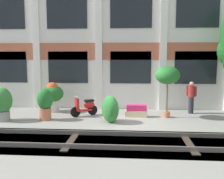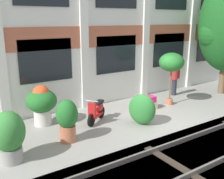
# 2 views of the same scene
# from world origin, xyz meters

# --- Properties ---
(ground_plane) EXTENTS (80.00, 80.00, 0.00)m
(ground_plane) POSITION_xyz_m (0.00, 0.00, 0.00)
(ground_plane) COLOR gray
(apartment_facade) EXTENTS (17.28, 0.64, 8.26)m
(apartment_facade) POSITION_xyz_m (-0.00, 3.22, 4.11)
(apartment_facade) COLOR silver
(apartment_facade) RESTS_ON ground
(rail_tracks) EXTENTS (24.92, 2.80, 0.43)m
(rail_tracks) POSITION_xyz_m (0.00, -2.61, -0.13)
(rail_tracks) COLOR #5B5449
(rail_tracks) RESTS_ON ground
(potted_plant_low_pan) EXTENTS (1.12, 1.12, 2.40)m
(potted_plant_low_pan) POSITION_xyz_m (1.71, 1.13, 1.93)
(potted_plant_low_pan) COLOR #B76647
(potted_plant_low_pan) RESTS_ON ground
(potted_plant_ribbed_drum) EXTENTS (0.90, 0.90, 1.48)m
(potted_plant_ribbed_drum) POSITION_xyz_m (-5.62, -0.08, 0.80)
(potted_plant_ribbed_drum) COLOR gray
(potted_plant_ribbed_drum) RESTS_ON ground
(potted_plant_fluted_column) EXTENTS (1.13, 1.13, 1.52)m
(potted_plant_fluted_column) POSITION_xyz_m (-3.99, 2.02, 0.88)
(potted_plant_fluted_column) COLOR beige
(potted_plant_fluted_column) RESTS_ON ground
(potted_plant_stone_basin) EXTENTS (0.70, 0.70, 1.41)m
(potted_plant_stone_basin) POSITION_xyz_m (-3.78, 0.22, 0.78)
(potted_plant_stone_basin) COLOR #B76647
(potted_plant_stone_basin) RESTS_ON ground
(potted_plant_square_trough) EXTENTS (1.06, 0.48, 0.57)m
(potted_plant_square_trough) POSITION_xyz_m (0.31, 1.17, 0.27)
(potted_plant_square_trough) COLOR tan
(potted_plant_square_trough) RESTS_ON ground
(scooter_second_parked) EXTENTS (1.18, 0.87, 0.98)m
(scooter_second_parked) POSITION_xyz_m (-2.13, 1.17, 0.44)
(scooter_second_parked) COLOR black
(scooter_second_parked) RESTS_ON ground
(resident_by_doorway) EXTENTS (0.48, 0.34, 1.59)m
(resident_by_doorway) POSITION_xyz_m (3.04, 2.12, 0.85)
(resident_by_doorway) COLOR #282833
(resident_by_doorway) RESTS_ON ground
(topiary_hedge) EXTENTS (1.07, 1.25, 1.16)m
(topiary_hedge) POSITION_xyz_m (-0.84, 0.04, 0.58)
(topiary_hedge) COLOR #2D7A33
(topiary_hedge) RESTS_ON ground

